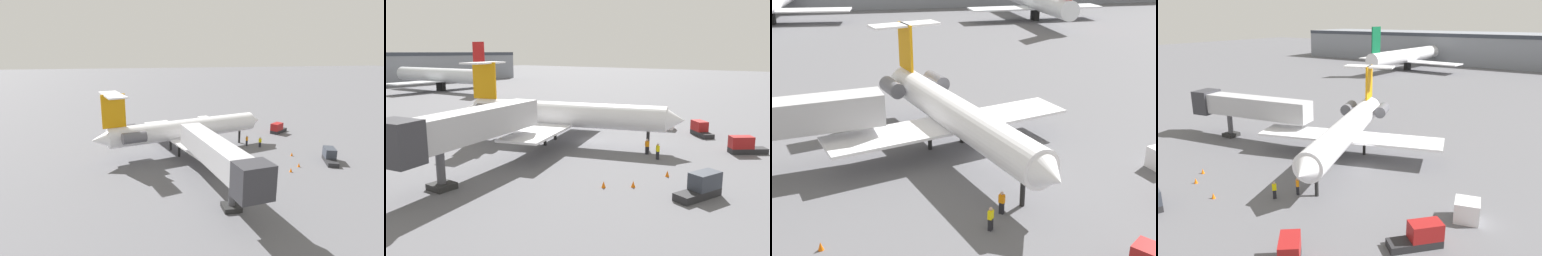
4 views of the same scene
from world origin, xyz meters
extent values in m
cube|color=#5B5B60|center=(0.00, 0.00, -0.05)|extent=(400.00, 400.00, 0.10)
cylinder|color=white|center=(-2.45, 0.65, 3.60)|extent=(9.68, 23.58, 2.91)
cone|color=white|center=(1.23, -11.49, 3.60)|extent=(3.28, 2.91, 2.76)
cone|color=white|center=(-6.16, 12.88, 3.60)|extent=(3.12, 3.21, 2.47)
cube|color=white|center=(2.91, 3.32, 2.45)|extent=(10.90, 7.13, 0.24)
cube|color=white|center=(-8.38, -0.11, 2.45)|extent=(10.90, 7.13, 0.24)
cylinder|color=#595960|center=(-2.77, 9.83, 4.00)|extent=(2.36, 3.50, 1.50)
cylinder|color=#595960|center=(-7.28, 8.47, 4.00)|extent=(2.36, 3.50, 1.50)
cube|color=orange|center=(-5.60, 11.06, 7.35)|extent=(1.16, 3.13, 4.59)
cube|color=white|center=(-5.60, 11.06, 9.54)|extent=(7.20, 4.27, 0.20)
cylinder|color=black|center=(0.42, -8.81, 1.07)|extent=(0.36, 0.36, 2.15)
cylinder|color=black|center=(-1.50, 3.03, 1.07)|extent=(0.36, 0.36, 2.15)
cylinder|color=black|center=(-4.56, 2.10, 1.07)|extent=(0.36, 0.36, 2.15)
cube|color=#ADADB2|center=(-16.80, -0.23, 4.65)|extent=(16.95, 5.33, 2.60)
cube|color=black|center=(-2.52, -11.33, 0.42)|extent=(0.39, 0.40, 0.85)
cube|color=yellow|center=(-2.52, -11.33, 1.15)|extent=(0.46, 0.47, 0.60)
sphere|color=tan|center=(-2.52, -11.33, 1.57)|extent=(0.24, 0.24, 0.24)
cube|color=black|center=(-1.28, -9.54, 0.42)|extent=(0.40, 0.39, 0.85)
cube|color=orange|center=(-1.28, -9.54, 1.15)|extent=(0.47, 0.46, 0.60)
sphere|color=tan|center=(-1.28, -9.54, 1.57)|extent=(0.24, 0.24, 0.24)
cone|color=orange|center=(-13.03, -11.35, 0.28)|extent=(0.36, 0.36, 0.55)
cube|color=black|center=(-28.96, 75.47, 1.20)|extent=(1.20, 2.80, 2.40)
cylinder|color=silver|center=(28.68, 68.97, 4.40)|extent=(5.24, 36.13, 4.00)
cube|color=silver|center=(28.68, 68.97, 2.80)|extent=(30.44, 7.04, 0.30)
cube|color=black|center=(28.68, 68.97, 1.20)|extent=(1.20, 2.80, 2.40)
camera|label=1|loc=(-47.90, 7.81, 15.67)|focal=29.19mm
camera|label=2|loc=(-38.97, -27.37, 10.91)|focal=36.61mm
camera|label=3|loc=(-9.50, -36.92, 17.48)|focal=45.27mm
camera|label=4|loc=(20.30, -33.68, 16.12)|focal=34.88mm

